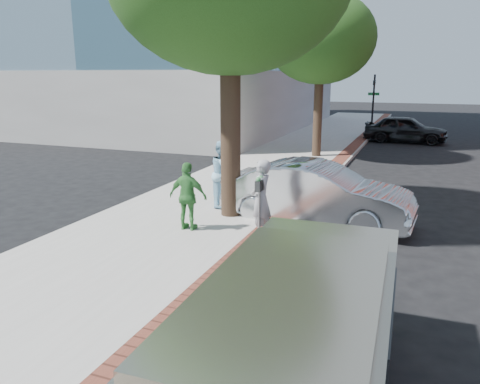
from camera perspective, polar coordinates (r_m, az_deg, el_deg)
The scene contains 14 objects.
ground at distance 10.71m, azimuth -2.03°, elevation -6.57°, with size 120.00×120.00×0.00m, color black.
sidewalk at distance 18.42m, azimuth 3.54°, elevation 2.48°, with size 5.00×60.00×0.15m, color #9E9991.
brick_strip at distance 17.87m, azimuth 10.28°, elevation 2.18°, with size 0.60×60.00×0.01m, color brown.
curb at distance 17.83m, azimuth 11.37°, elevation 1.83°, with size 0.10×60.00×0.15m, color gray.
office_base at distance 35.56m, azimuth -7.38°, elevation 11.12°, with size 18.20×22.20×4.00m, color gray.
signal_near at distance 31.38m, azimuth 15.94°, elevation 10.79°, with size 0.70×0.15×3.80m.
tree_far at distance 21.71m, azimuth 9.82°, elevation 17.92°, with size 4.80×4.80×7.14m.
parking_meter at distance 10.32m, azimuth 2.39°, elevation -0.35°, with size 0.12×0.32×1.47m.
person_gray at distance 10.57m, azimuth 2.56°, elevation -0.85°, with size 0.66×0.43×1.81m, color #9A999E.
person_officer at distance 13.12m, azimuth -1.97°, elevation 2.27°, with size 0.91×0.71×1.88m, color #95CAE6.
person_green at distance 11.18m, azimuth -6.35°, elevation -0.54°, with size 0.96×0.40×1.64m, color #3E893E.
sedan_silver at distance 12.23m, azimuth 9.40°, elevation -0.19°, with size 1.69×4.85×1.60m, color silver.
bg_car at distance 28.49m, azimuth 19.52°, elevation 7.25°, with size 1.82×4.53×1.54m, color black.
van at distance 5.37m, azimuth 7.10°, elevation -17.37°, with size 2.00×4.94×1.80m.
Camera 1 is at (3.99, -9.19, 3.78)m, focal length 35.00 mm.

